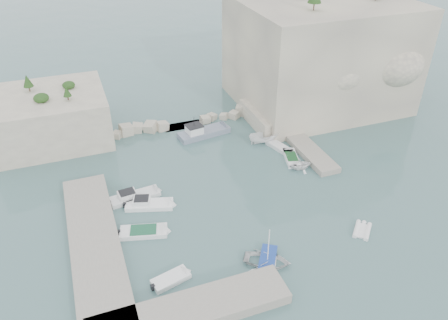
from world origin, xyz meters
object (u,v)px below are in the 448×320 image
object	(u,v)px
tender_east_c	(279,149)
tender_east_a	(300,169)
motorboat_e	(171,281)
rowboat	(267,263)
work_boat	(204,135)
tender_east_d	(265,142)
inflatable_dinghy	(362,232)
motorboat_a	(135,198)
tender_east_b	(291,160)
motorboat_b	(150,207)
motorboat_c	(144,234)

from	to	relation	value
tender_east_c	tender_east_a	bearing A→B (deg)	166.62
tender_east_a	tender_east_c	distance (m)	5.65
motorboat_e	rowboat	size ratio (longest dim) A/B	0.85
work_boat	tender_east_d	bearing A→B (deg)	-42.08
tender_east_a	tender_east_d	distance (m)	8.17
inflatable_dinghy	motorboat_a	bearing A→B (deg)	100.77
tender_east_b	tender_east_d	size ratio (longest dim) A/B	0.98
tender_east_b	motorboat_b	bearing A→B (deg)	114.96
tender_east_c	tender_east_b	bearing A→B (deg)	167.82
motorboat_b	tender_east_b	world-z (taller)	motorboat_b
rowboat	inflatable_dinghy	world-z (taller)	rowboat
motorboat_a	work_boat	distance (m)	17.42
tender_east_b	rowboat	bearing A→B (deg)	161.11
tender_east_a	rowboat	bearing A→B (deg)	147.09
motorboat_c	work_boat	bearing A→B (deg)	69.79
tender_east_a	tender_east_b	bearing A→B (deg)	7.81
tender_east_a	tender_east_d	bearing A→B (deg)	16.69
tender_east_b	inflatable_dinghy	bearing A→B (deg)	-162.63
motorboat_a	motorboat_e	world-z (taller)	motorboat_a
inflatable_dinghy	tender_east_a	world-z (taller)	tender_east_a
motorboat_b	tender_east_c	xyz separation A→B (m)	(20.35, 6.56, 0.00)
motorboat_c	motorboat_a	size ratio (longest dim) A/B	0.85
motorboat_a	tender_east_b	world-z (taller)	motorboat_a
tender_east_b	work_boat	size ratio (longest dim) A/B	0.57
motorboat_c	rowboat	world-z (taller)	rowboat
tender_east_b	work_boat	bearing A→B (deg)	56.26
motorboat_c	tender_east_b	distance (m)	23.50
motorboat_e	motorboat_b	bearing A→B (deg)	73.61
motorboat_c	motorboat_a	xyz separation A→B (m)	(0.29, 6.59, 0.00)
work_boat	tender_east_c	bearing A→B (deg)	-48.70
tender_east_b	tender_east_d	distance (m)	5.79
motorboat_a	tender_east_d	size ratio (longest dim) A/B	1.31
tender_east_a	tender_east_d	world-z (taller)	tender_east_d
motorboat_c	tender_east_c	bearing A→B (deg)	41.47
motorboat_c	inflatable_dinghy	xyz separation A→B (m)	(22.62, -8.02, 0.00)
rowboat	tender_east_c	distance (m)	22.60
motorboat_c	tender_east_d	xyz separation A→B (m)	(20.77, 13.37, 0.00)
rowboat	tender_east_b	world-z (taller)	rowboat
motorboat_c	motorboat_e	distance (m)	7.64
inflatable_dinghy	tender_east_a	distance (m)	13.36
motorboat_a	motorboat_b	bearing A→B (deg)	-65.27
motorboat_b	motorboat_e	world-z (taller)	motorboat_b
motorboat_b	motorboat_e	distance (m)	11.99
motorboat_e	tender_east_a	world-z (taller)	tender_east_a
motorboat_a	rowboat	distance (m)	18.55
motorboat_c	tender_east_c	world-z (taller)	same
inflatable_dinghy	work_boat	xyz separation A→B (m)	(-9.62, 26.53, 0.00)
tender_east_b	tender_east_d	xyz separation A→B (m)	(-1.41, 5.62, 0.00)
motorboat_b	tender_east_d	size ratio (longest dim) A/B	1.21
inflatable_dinghy	tender_east_d	world-z (taller)	tender_east_d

